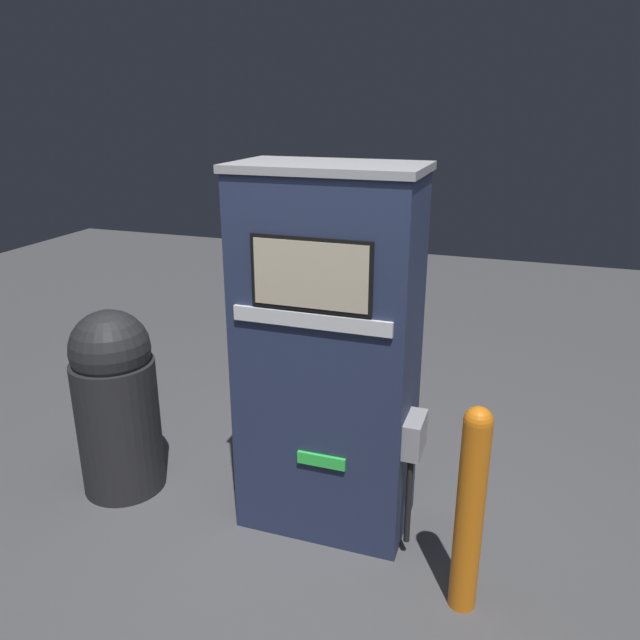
% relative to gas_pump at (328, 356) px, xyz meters
% --- Properties ---
extents(ground_plane, '(14.00, 14.00, 0.00)m').
position_rel_gas_pump_xyz_m(ground_plane, '(-0.00, -0.26, -1.01)').
color(ground_plane, '#4C4C4F').
extents(gas_pump, '(1.02, 0.55, 2.01)m').
position_rel_gas_pump_xyz_m(gas_pump, '(0.00, 0.00, 0.00)').
color(gas_pump, '#232D4C').
rests_on(gas_pump, ground_plane).
extents(safety_bollard, '(0.13, 0.13, 1.06)m').
position_rel_gas_pump_xyz_m(safety_bollard, '(0.82, -0.43, -0.46)').
color(safety_bollard, orange).
rests_on(safety_bollard, ground_plane).
extents(trash_bin, '(0.49, 0.49, 1.16)m').
position_rel_gas_pump_xyz_m(trash_bin, '(-1.30, -0.12, -0.42)').
color(trash_bin, '#232326').
rests_on(trash_bin, ground_plane).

